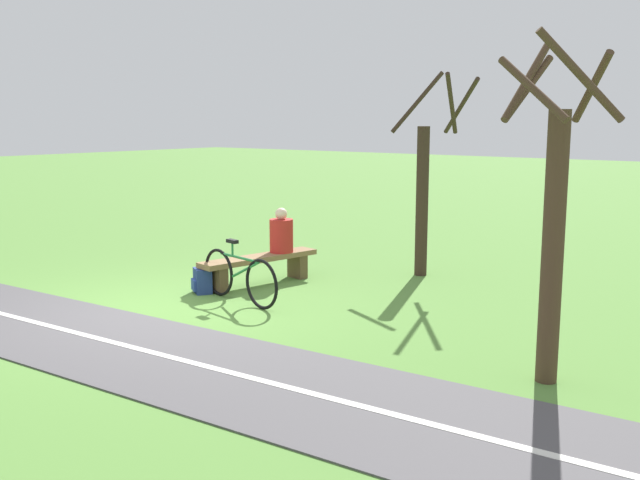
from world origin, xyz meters
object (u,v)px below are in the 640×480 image
object	(u,v)px
bench	(259,264)
person_seated	(281,234)
tree_by_path	(552,220)
backpack	(202,281)
bicycle	(239,277)
tree_far_left	(426,186)

from	to	relation	value
bench	person_seated	xyz separation A→B (m)	(-0.43, 0.08, 0.42)
bench	tree_by_path	distance (m)	5.38
person_seated	backpack	world-z (taller)	person_seated
person_seated	backpack	distance (m)	1.51
bicycle	backpack	bearing A→B (deg)	-173.59
person_seated	backpack	size ratio (longest dim) A/B	1.80
bench	tree_far_left	bearing A→B (deg)	153.64
person_seated	tree_far_left	size ratio (longest dim) A/B	0.21
bench	bicycle	world-z (taller)	bicycle
person_seated	bicycle	world-z (taller)	person_seated
bench	tree_by_path	world-z (taller)	tree_by_path
bench	tree_far_left	size ratio (longest dim) A/B	0.63
bicycle	tree_by_path	world-z (taller)	tree_by_path
tree_far_left	bench	bearing A→B (deg)	-37.01
backpack	tree_far_left	size ratio (longest dim) A/B	0.12
bicycle	tree_far_left	bearing A→B (deg)	80.76
bicycle	tree_by_path	xyz separation A→B (m)	(0.41, 4.52, 1.23)
person_seated	tree_by_path	world-z (taller)	tree_by_path
bench	bicycle	size ratio (longest dim) A/B	1.23
bench	bicycle	bearing A→B (deg)	38.50
tree_by_path	tree_far_left	bearing A→B (deg)	-136.61
tree_by_path	person_seated	bearing A→B (deg)	-110.17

